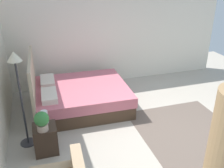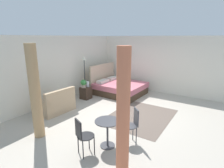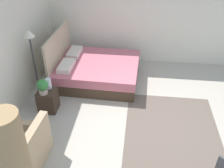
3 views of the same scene
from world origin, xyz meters
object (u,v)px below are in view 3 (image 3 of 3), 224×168
object	(u,v)px
bed	(95,70)
couch	(21,157)
floor_lamp	(32,49)
nightstand	(48,100)
potted_plant	(43,86)
vase	(49,84)

from	to	relation	value
bed	couch	xyz separation A→B (m)	(-3.09, 0.75, 0.00)
bed	floor_lamp	world-z (taller)	floor_lamp
bed	floor_lamp	bearing A→B (deg)	132.51
couch	floor_lamp	bearing A→B (deg)	11.93
nightstand	potted_plant	world-z (taller)	potted_plant
potted_plant	nightstand	bearing A→B (deg)	-13.06
vase	nightstand	bearing A→B (deg)	167.90
vase	floor_lamp	world-z (taller)	floor_lamp
couch	floor_lamp	world-z (taller)	floor_lamp
couch	nightstand	bearing A→B (deg)	3.52
nightstand	vase	size ratio (longest dim) A/B	2.17
nightstand	floor_lamp	distance (m)	1.20
potted_plant	vase	xyz separation A→B (m)	(0.22, -0.05, -0.07)
bed	vase	bearing A→B (deg)	147.45
bed	potted_plant	world-z (taller)	bed
bed	floor_lamp	xyz separation A→B (m)	(-1.07, 1.17, 1.06)
nightstand	floor_lamp	size ratio (longest dim) A/B	0.29
bed	vase	distance (m)	1.57
floor_lamp	bed	bearing A→B (deg)	-47.49
couch	vase	bearing A→B (deg)	2.46
bed	nightstand	xyz separation A→B (m)	(-1.41, 0.85, -0.04)
couch	vase	distance (m)	1.83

